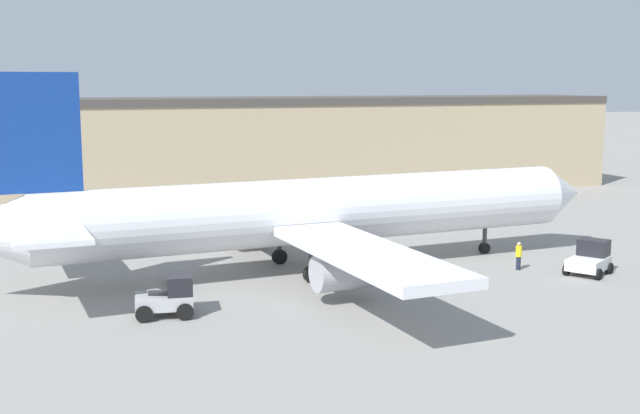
{
  "coord_description": "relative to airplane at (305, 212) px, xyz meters",
  "views": [
    {
      "loc": [
        -16.05,
        -43.11,
        10.93
      ],
      "look_at": [
        0.0,
        0.0,
        3.76
      ],
      "focal_mm": 45.0,
      "sensor_mm": 36.0,
      "label": 1
    }
  ],
  "objects": [
    {
      "name": "ground_plane",
      "position": [
        0.95,
        0.05,
        -3.51
      ],
      "size": [
        400.0,
        400.0,
        0.0
      ],
      "primitive_type": "plane",
      "color": "gray"
    },
    {
      "name": "terminal_building",
      "position": [
        10.05,
        31.35,
        1.25
      ],
      "size": [
        65.64,
        10.61,
        9.51
      ],
      "color": "tan",
      "rests_on": "ground_plane"
    },
    {
      "name": "airplane",
      "position": [
        0.0,
        0.0,
        0.0
      ],
      "size": [
        39.53,
        32.37,
        11.44
      ],
      "rotation": [
        0.0,
        0.0,
        0.06
      ],
      "color": "white",
      "rests_on": "ground_plane"
    },
    {
      "name": "ground_crew_worker",
      "position": [
        11.93,
        -3.95,
        -2.62
      ],
      "size": [
        0.37,
        0.37,
        1.67
      ],
      "rotation": [
        0.0,
        0.0,
        0.21
      ],
      "color": "#1E2338",
      "rests_on": "ground_plane"
    },
    {
      "name": "baggage_tug",
      "position": [
        15.23,
        -6.22,
        -2.62
      ],
      "size": [
        3.22,
        3.08,
        1.94
      ],
      "rotation": [
        0.0,
        0.0,
        0.55
      ],
      "color": "silver",
      "rests_on": "ground_plane"
    },
    {
      "name": "belt_loader_truck",
      "position": [
        -9.01,
        -6.13,
        -2.55
      ],
      "size": [
        2.93,
        2.48,
        1.97
      ],
      "rotation": [
        0.0,
        0.0,
        -0.15
      ],
      "color": "#B2B2B7",
      "rests_on": "ground_plane"
    }
  ]
}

